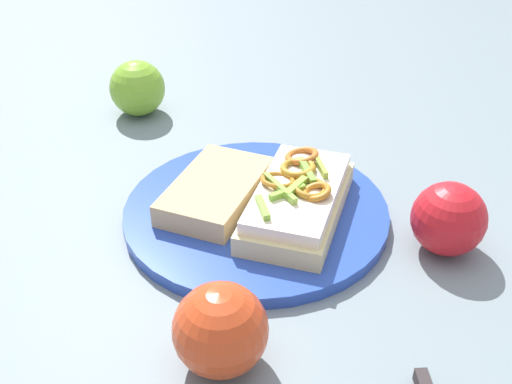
{
  "coord_description": "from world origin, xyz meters",
  "views": [
    {
      "loc": [
        0.42,
        0.39,
        0.42
      ],
      "look_at": [
        0.0,
        0.0,
        0.03
      ],
      "focal_mm": 44.76,
      "sensor_mm": 36.0,
      "label": 1
    }
  ],
  "objects_px": {
    "plate": "(256,212)",
    "sandwich": "(298,199)",
    "apple_1": "(137,88)",
    "bread_slice_side": "(216,190)",
    "apple_0": "(449,219)",
    "apple_2": "(220,330)"
  },
  "relations": [
    {
      "from": "plate",
      "to": "sandwich",
      "type": "bearing_deg",
      "value": 117.66
    },
    {
      "from": "sandwich",
      "to": "apple_1",
      "type": "height_order",
      "value": "apple_1"
    },
    {
      "from": "sandwich",
      "to": "apple_1",
      "type": "xyz_separation_m",
      "value": [
        -0.05,
        -0.34,
        0.01
      ]
    },
    {
      "from": "bread_slice_side",
      "to": "apple_0",
      "type": "distance_m",
      "value": 0.25
    },
    {
      "from": "bread_slice_side",
      "to": "sandwich",
      "type": "bearing_deg",
      "value": 95.43
    },
    {
      "from": "apple_0",
      "to": "apple_1",
      "type": "bearing_deg",
      "value": -87.37
    },
    {
      "from": "plate",
      "to": "apple_0",
      "type": "relative_size",
      "value": 3.82
    },
    {
      "from": "plate",
      "to": "apple_1",
      "type": "height_order",
      "value": "apple_1"
    },
    {
      "from": "apple_1",
      "to": "apple_2",
      "type": "relative_size",
      "value": 0.99
    },
    {
      "from": "apple_0",
      "to": "apple_2",
      "type": "relative_size",
      "value": 0.96
    },
    {
      "from": "apple_0",
      "to": "apple_1",
      "type": "relative_size",
      "value": 0.97
    },
    {
      "from": "plate",
      "to": "bread_slice_side",
      "type": "relative_size",
      "value": 2.05
    },
    {
      "from": "bread_slice_side",
      "to": "apple_0",
      "type": "height_order",
      "value": "apple_0"
    },
    {
      "from": "apple_0",
      "to": "apple_2",
      "type": "xyz_separation_m",
      "value": [
        0.26,
        -0.06,
        0.0
      ]
    },
    {
      "from": "sandwich",
      "to": "apple_0",
      "type": "distance_m",
      "value": 0.15
    },
    {
      "from": "apple_1",
      "to": "sandwich",
      "type": "bearing_deg",
      "value": 81.56
    },
    {
      "from": "plate",
      "to": "apple_1",
      "type": "xyz_separation_m",
      "value": [
        -0.07,
        -0.3,
        0.03
      ]
    },
    {
      "from": "plate",
      "to": "apple_0",
      "type": "bearing_deg",
      "value": 117.65
    },
    {
      "from": "plate",
      "to": "apple_2",
      "type": "height_order",
      "value": "apple_2"
    },
    {
      "from": "bread_slice_side",
      "to": "plate",
      "type": "bearing_deg",
      "value": 94.62
    },
    {
      "from": "bread_slice_side",
      "to": "apple_1",
      "type": "height_order",
      "value": "apple_1"
    },
    {
      "from": "plate",
      "to": "sandwich",
      "type": "xyz_separation_m",
      "value": [
        -0.02,
        0.04,
        0.03
      ]
    }
  ]
}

